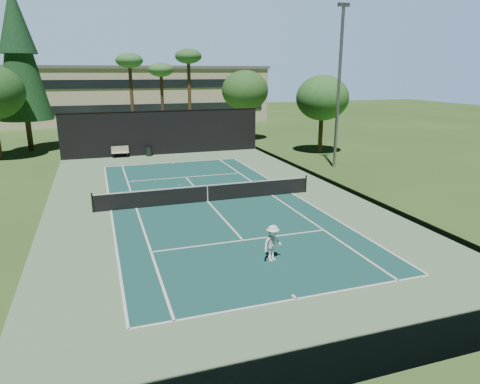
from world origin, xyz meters
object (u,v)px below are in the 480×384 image
object	(u,v)px
player	(273,243)
tennis_net	(208,193)
trash_bin	(149,151)
tennis_ball_b	(179,185)
tennis_ball_d	(156,182)
park_bench	(120,151)
tennis_ball_c	(219,186)
tennis_ball_a	(139,327)

from	to	relation	value
player	tennis_net	bearing A→B (deg)	68.48
trash_bin	tennis_ball_b	bearing A→B (deg)	-86.89
tennis_ball_b	trash_bin	xyz separation A→B (m)	(-0.61, 11.20, 0.44)
tennis_ball_d	tennis_ball_b	bearing A→B (deg)	-41.35
tennis_ball_b	trash_bin	world-z (taller)	trash_bin
tennis_ball_b	trash_bin	bearing A→B (deg)	93.11
player	tennis_ball_d	distance (m)	14.58
tennis_ball_b	park_bench	bearing A→B (deg)	105.37
park_bench	player	bearing A→B (deg)	-79.69
tennis_ball_b	tennis_net	bearing A→B (deg)	-78.54
tennis_ball_c	tennis_ball_d	xyz separation A→B (m)	(-3.85, 2.51, 0.00)
tennis_net	player	bearing A→B (deg)	-87.08
tennis_ball_b	park_bench	xyz separation A→B (m)	(-3.13, 11.37, 0.51)
player	tennis_ball_d	xyz separation A→B (m)	(-2.72, 14.31, -0.72)
player	tennis_ball_b	bearing A→B (deg)	71.35
tennis_ball_a	trash_bin	distance (m)	27.68
tennis_ball_a	tennis_ball_b	xyz separation A→B (m)	(4.30, 16.23, 0.00)
tennis_ball_c	tennis_ball_d	distance (m)	4.60
tennis_ball_a	tennis_ball_d	distance (m)	17.69
trash_bin	tennis_ball_d	bearing A→B (deg)	-94.48
player	tennis_ball_d	size ratio (longest dim) A/B	21.20
tennis_ball_d	tennis_ball_c	bearing A→B (deg)	-33.04
tennis_net	tennis_ball_c	xyz separation A→B (m)	(1.58, 3.05, -0.53)
trash_bin	tennis_ball_a	bearing A→B (deg)	-97.66
tennis_ball_d	trash_bin	size ratio (longest dim) A/B	0.08
tennis_ball_b	park_bench	size ratio (longest dim) A/B	0.05
tennis_ball_a	park_bench	xyz separation A→B (m)	(1.17, 27.60, 0.51)
player	park_bench	xyz separation A→B (m)	(-4.45, 24.46, -0.20)
tennis_ball_d	trash_bin	bearing A→B (deg)	85.52
tennis_ball_c	tennis_ball_b	bearing A→B (deg)	152.48
player	tennis_ball_a	xyz separation A→B (m)	(-5.62, -3.14, -0.72)
player	tennis_ball_a	bearing A→B (deg)	-175.26
tennis_ball_d	park_bench	distance (m)	10.31
tennis_ball_a	trash_bin	bearing A→B (deg)	82.34
tennis_net	park_bench	xyz separation A→B (m)	(-4.00, 15.71, -0.01)
tennis_net	tennis_ball_c	size ratio (longest dim) A/B	201.11
tennis_ball_a	trash_bin	size ratio (longest dim) A/B	0.07
tennis_net	trash_bin	size ratio (longest dim) A/B	13.65
tennis_ball_c	trash_bin	bearing A→B (deg)	103.82
tennis_net	player	world-z (taller)	player
park_bench	tennis_net	bearing A→B (deg)	-75.70
tennis_net	tennis_ball_d	xyz separation A→B (m)	(-2.27, 5.56, -0.52)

